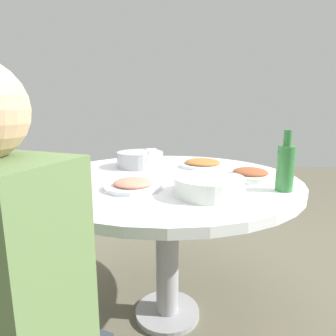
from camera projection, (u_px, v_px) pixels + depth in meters
The scene contains 10 objects.
ground at pixel (168, 314), 1.59m from camera, with size 8.00×8.00×0.00m, color #5E5947.
round_dining_table at pixel (168, 197), 1.46m from camera, with size 1.26×1.26×0.77m.
rice_bowl at pixel (141, 159), 1.66m from camera, with size 0.26×0.26×0.10m.
soup_bowl at pixel (210, 187), 1.13m from camera, with size 0.27×0.27×0.07m.
dish_stirfry at pixel (251, 174), 1.39m from camera, with size 0.24×0.24×0.05m.
dish_shrimp at pixel (134, 185), 1.22m from camera, with size 0.24×0.24×0.04m.
dish_tofu_braise at pixel (203, 164), 1.66m from camera, with size 0.25×0.25×0.05m.
green_bottle at pixel (286, 167), 1.17m from camera, with size 0.07×0.07×0.25m.
tea_cup_near at pixel (71, 173), 1.41m from camera, with size 0.07×0.07×0.05m, color silver.
tea_cup_far at pixel (66, 193), 1.05m from camera, with size 0.08×0.08×0.07m, color white.
Camera 1 is at (-1.40, 0.00, 1.10)m, focal length 31.28 mm.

